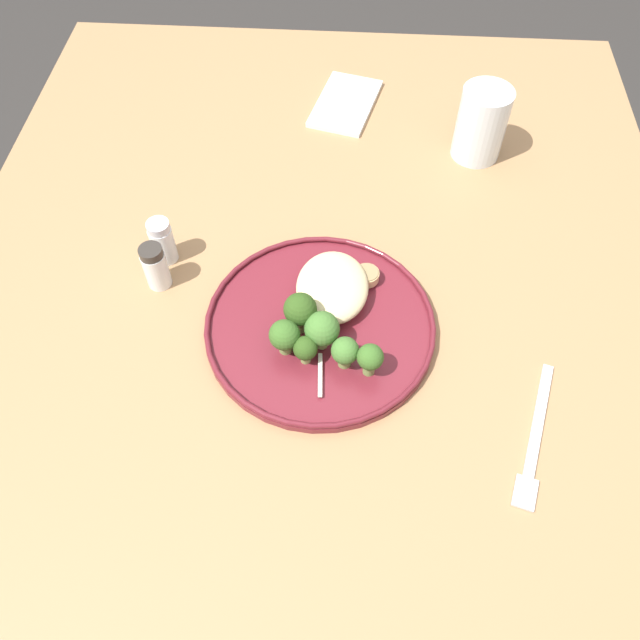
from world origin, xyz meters
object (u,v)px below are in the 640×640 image
(broccoli_floret_small_sprig, at_px, (300,310))
(broccoli_floret_left_leaning, at_px, (285,336))
(seared_scallop_half_hidden, at_px, (344,305))
(broccoli_floret_near_rim, at_px, (322,329))
(seared_scallop_center_golden, at_px, (326,293))
(broccoli_floret_rear_charred, at_px, (345,352))
(seared_scallop_large_seared, at_px, (367,275))
(seared_scallop_on_noodles, at_px, (319,278))
(dinner_plate, at_px, (320,325))
(folded_napkin, at_px, (345,103))
(seared_scallop_tilted_round, at_px, (348,288))
(dinner_fork, at_px, (535,438))
(broccoli_floret_right_tilted, at_px, (370,358))
(broccoli_floret_split_head, at_px, (305,349))
(water_glass, at_px, (481,127))
(salt_shaker, at_px, (162,241))
(pepper_shaker, at_px, (155,267))
(seared_scallop_left_edge, at_px, (313,304))

(broccoli_floret_small_sprig, distance_m, broccoli_floret_left_leaning, 0.04)
(seared_scallop_half_hidden, xyz_separation_m, broccoli_floret_near_rim, (0.05, -0.02, 0.02))
(seared_scallop_center_golden, relative_size, broccoli_floret_left_leaning, 0.64)
(seared_scallop_half_hidden, relative_size, broccoli_floret_rear_charred, 0.71)
(seared_scallop_large_seared, bearing_deg, seared_scallop_on_noodles, -83.13)
(dinner_plate, height_order, broccoli_floret_rear_charred, broccoli_floret_rear_charred)
(broccoli_floret_rear_charred, bearing_deg, broccoli_floret_left_leaning, -101.65)
(broccoli_floret_near_rim, relative_size, folded_napkin, 0.38)
(broccoli_floret_rear_charred, bearing_deg, seared_scallop_on_noodles, -162.68)
(folded_napkin, bearing_deg, seared_scallop_tilted_round, 2.77)
(broccoli_floret_rear_charred, relative_size, dinner_fork, 0.25)
(seared_scallop_center_golden, distance_m, seared_scallop_half_hidden, 0.03)
(broccoli_floret_small_sprig, distance_m, folded_napkin, 0.47)
(broccoli_floret_near_rim, xyz_separation_m, broccoli_floret_right_tilted, (0.03, 0.06, -0.00))
(broccoli_floret_split_head, xyz_separation_m, folded_napkin, (-0.51, 0.03, -0.03))
(dinner_fork, bearing_deg, broccoli_floret_rear_charred, -110.08)
(broccoli_floret_left_leaning, height_order, water_glass, water_glass)
(broccoli_floret_split_head, bearing_deg, salt_shaker, -127.91)
(broccoli_floret_left_leaning, relative_size, pepper_shaker, 0.77)
(broccoli_floret_right_tilted, xyz_separation_m, broccoli_floret_split_head, (-0.01, -0.08, -0.01))
(broccoli_floret_split_head, height_order, pepper_shaker, pepper_shaker)
(seared_scallop_half_hidden, distance_m, broccoli_floret_near_rim, 0.06)
(broccoli_floret_near_rim, distance_m, folded_napkin, 0.49)
(seared_scallop_left_edge, relative_size, seared_scallop_half_hidden, 0.89)
(water_glass, height_order, salt_shaker, water_glass)
(folded_napkin, bearing_deg, broccoli_floret_left_leaning, -6.01)
(broccoli_floret_split_head, height_order, dinner_fork, broccoli_floret_split_head)
(seared_scallop_half_hidden, bearing_deg, water_glass, 149.53)
(salt_shaker, bearing_deg, pepper_shaker, 0.00)
(broccoli_floret_near_rim, bearing_deg, seared_scallop_center_golden, 179.08)
(seared_scallop_large_seared, height_order, seared_scallop_left_edge, seared_scallop_left_edge)
(water_glass, bearing_deg, broccoli_floret_split_head, -30.11)
(dinner_plate, distance_m, folded_napkin, 0.46)
(broccoli_floret_left_leaning, bearing_deg, dinner_fork, 71.94)
(seared_scallop_large_seared, xyz_separation_m, folded_napkin, (-0.38, -0.04, -0.02))
(water_glass, bearing_deg, dinner_plate, -32.15)
(seared_scallop_center_golden, bearing_deg, seared_scallop_left_edge, -40.16)
(pepper_shaker, bearing_deg, seared_scallop_left_edge, 79.39)
(broccoli_floret_small_sprig, distance_m, dinner_fork, 0.31)
(broccoli_floret_rear_charred, bearing_deg, salt_shaker, -122.68)
(dinner_plate, xyz_separation_m, pepper_shaker, (-0.06, -0.22, 0.02))
(seared_scallop_on_noodles, bearing_deg, seared_scallop_half_hidden, 38.38)
(seared_scallop_half_hidden, height_order, broccoli_floret_small_sprig, broccoli_floret_small_sprig)
(seared_scallop_center_golden, height_order, seared_scallop_left_edge, seared_scallop_left_edge)
(seared_scallop_on_noodles, bearing_deg, seared_scallop_tilted_round, 68.66)
(seared_scallop_left_edge, bearing_deg, broccoli_floret_near_rim, 16.01)
(broccoli_floret_rear_charred, distance_m, pepper_shaker, 0.28)
(seared_scallop_half_hidden, distance_m, water_glass, 0.38)
(seared_scallop_on_noodles, bearing_deg, folded_napkin, 177.34)
(seared_scallop_left_edge, xyz_separation_m, salt_shaker, (-0.08, -0.21, 0.01))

